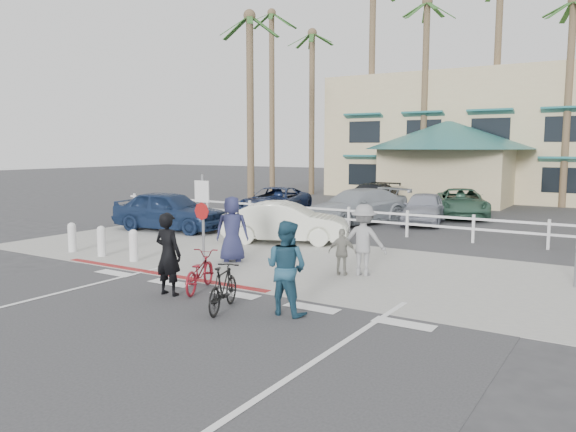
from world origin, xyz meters
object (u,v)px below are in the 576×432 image
Objects in this scene: bike_black at (223,288)px; sign_post at (203,217)px; bike_red at (199,272)px; car_red_compact at (170,211)px; car_white_sedan at (286,222)px.

sign_post is at bearing -62.11° from bike_black.
sign_post reaches higher than bike_black.
sign_post is at bearing -72.95° from bike_red.
car_red_compact reaches higher than bike_black.
bike_black is 8.31m from car_white_sedan.
car_red_compact is (-7.30, 6.58, 0.35)m from bike_red.
bike_black reaches higher than bike_red.
sign_post reaches higher than car_white_sedan.
car_white_sedan is at bearing -96.97° from car_red_compact.
sign_post is at bearing -136.76° from car_red_compact.
car_red_compact reaches higher than car_white_sedan.
bike_black is 11.60m from car_red_compact.
bike_red is at bearing -139.57° from car_red_compact.
bike_black is at bearing -178.78° from car_white_sedan.
bike_red is at bearing -51.91° from sign_post.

